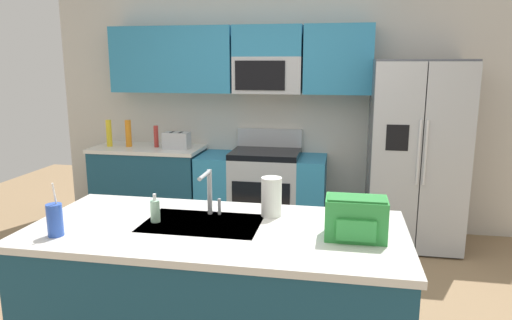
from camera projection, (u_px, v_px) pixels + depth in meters
name	position (u px, v px, depth m)	size (l,w,h in m)	color
ground_plane	(241.00, 318.00, 3.39)	(9.00, 9.00, 0.00)	#997A56
kitchen_wall_unit	(268.00, 95.00, 5.12)	(5.20, 0.43, 2.60)	beige
back_counter	(150.00, 186.00, 5.29)	(1.22, 0.63, 0.90)	navy
range_oven	(262.00, 192.00, 5.06)	(1.36, 0.61, 1.10)	#B7BABF
refrigerator	(415.00, 155.00, 4.61)	(0.90, 0.76, 1.85)	#4C4F54
island_counter	(218.00, 299.00, 2.75)	(2.14, 0.99, 0.90)	navy
toaster	(177.00, 140.00, 5.07)	(0.28, 0.16, 0.18)	#B7BABF
pepper_mill	(156.00, 136.00, 5.16)	(0.05, 0.05, 0.24)	#B2332D
bottle_orange	(128.00, 133.00, 5.19)	(0.07, 0.07, 0.30)	orange
bottle_yellow	(109.00, 133.00, 5.20)	(0.06, 0.06, 0.30)	yellow
sink_faucet	(209.00, 189.00, 2.82)	(0.08, 0.21, 0.28)	#B7BABF
drink_cup_blue	(55.00, 220.00, 2.50)	(0.08, 0.08, 0.30)	blue
soap_dispenser	(155.00, 211.00, 2.73)	(0.06, 0.06, 0.17)	#A5D8B2
paper_towel_roll	(271.00, 197.00, 2.83)	(0.12, 0.12, 0.24)	white
backpack	(356.00, 217.00, 2.46)	(0.32, 0.22, 0.23)	green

